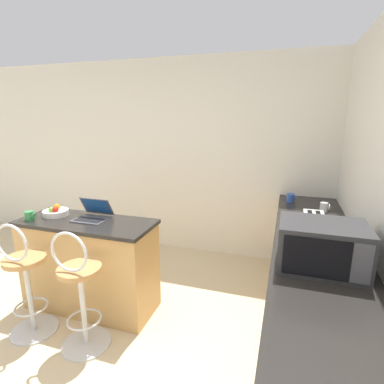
% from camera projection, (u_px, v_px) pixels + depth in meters
% --- Properties ---
extents(wall_back, '(12.00, 0.06, 2.60)m').
position_uv_depth(wall_back, '(176.00, 158.00, 4.11)').
color(wall_back, silver).
rests_on(wall_back, ground_plane).
extents(breakfast_bar, '(1.31, 0.52, 0.90)m').
position_uv_depth(breakfast_bar, '(90.00, 264.00, 2.92)').
color(breakfast_bar, tan).
rests_on(breakfast_bar, ground_plane).
extents(counter_right, '(0.66, 3.00, 0.90)m').
position_uv_depth(counter_right, '(312.00, 296.00, 2.41)').
color(counter_right, tan).
rests_on(counter_right, ground_plane).
extents(bar_stool_near, '(0.40, 0.40, 1.04)m').
position_uv_depth(bar_stool_near, '(26.00, 282.00, 2.53)').
color(bar_stool_near, silver).
rests_on(bar_stool_near, ground_plane).
extents(bar_stool_far, '(0.40, 0.40, 1.04)m').
position_uv_depth(bar_stool_far, '(80.00, 293.00, 2.37)').
color(bar_stool_far, silver).
rests_on(bar_stool_far, ground_plane).
extents(laptop, '(0.32, 0.28, 0.19)m').
position_uv_depth(laptop, '(93.00, 214.00, 2.85)').
color(laptop, '#47474C').
rests_on(laptop, breakfast_bar).
extents(microwave, '(0.53, 0.39, 0.30)m').
position_uv_depth(microwave, '(322.00, 246.00, 1.90)').
color(microwave, '#2D2D30').
rests_on(microwave, counter_right).
extents(toaster, '(0.18, 0.24, 0.17)m').
position_uv_depth(toaster, '(313.00, 223.00, 2.51)').
color(toaster, silver).
rests_on(toaster, counter_right).
extents(mug_blue, '(0.10, 0.08, 0.10)m').
position_uv_depth(mug_blue, '(291.00, 198.00, 3.42)').
color(mug_blue, '#2D51AD').
rests_on(mug_blue, counter_right).
extents(mug_white, '(0.09, 0.08, 0.10)m').
position_uv_depth(mug_white, '(324.00, 207.00, 3.06)').
color(mug_white, white).
rests_on(mug_white, counter_right).
extents(fruit_bowl, '(0.24, 0.24, 0.11)m').
position_uv_depth(fruit_bowl, '(56.00, 212.00, 2.95)').
color(fruit_bowl, silver).
rests_on(fruit_bowl, breakfast_bar).
extents(mug_green, '(0.10, 0.08, 0.09)m').
position_uv_depth(mug_green, '(30.00, 216.00, 2.81)').
color(mug_green, '#338447').
rests_on(mug_green, breakfast_bar).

